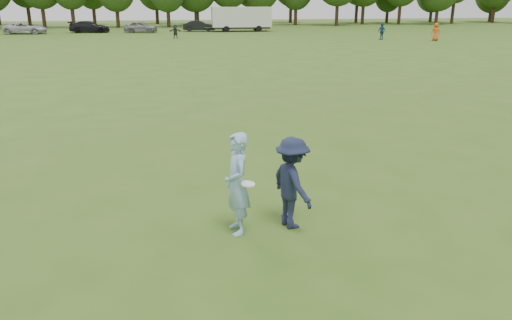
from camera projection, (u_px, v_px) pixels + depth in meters
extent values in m
plane|color=#365618|center=(272.00, 218.00, 10.29)|extent=(200.00, 200.00, 0.00)
imported|color=#88B2D3|center=(237.00, 184.00, 9.40)|extent=(0.57, 0.78, 1.98)
imported|color=#1A213A|center=(292.00, 183.00, 9.67)|extent=(1.00, 1.33, 1.82)
imported|color=navy|center=(382.00, 31.00, 54.37)|extent=(0.80, 1.11, 1.75)
imported|color=#C85317|center=(436.00, 32.00, 52.84)|extent=(0.99, 0.71, 1.88)
imported|color=#292929|center=(175.00, 32.00, 56.08)|extent=(1.43, 0.57, 1.51)
imported|color=silver|center=(25.00, 28.00, 63.05)|extent=(5.42, 2.94, 1.44)
imported|color=black|center=(89.00, 27.00, 65.42)|extent=(5.22, 2.39, 1.48)
imported|color=slate|center=(141.00, 27.00, 65.38)|extent=(4.48, 2.26, 1.46)
imported|color=black|center=(199.00, 26.00, 68.02)|extent=(4.49, 2.00, 1.43)
cone|color=orange|center=(398.00, 35.00, 58.81)|extent=(0.28, 0.28, 0.30)
cylinder|color=white|center=(248.00, 184.00, 9.19)|extent=(0.31, 0.32, 0.06)
cube|color=silver|center=(241.00, 17.00, 67.69)|extent=(8.00, 2.50, 2.60)
cube|color=black|center=(241.00, 28.00, 68.13)|extent=(7.60, 2.30, 0.25)
cylinder|color=black|center=(226.00, 29.00, 66.63)|extent=(0.80, 0.25, 0.80)
cylinder|color=black|center=(224.00, 28.00, 68.97)|extent=(0.80, 0.25, 0.80)
cylinder|color=black|center=(259.00, 29.00, 67.34)|extent=(0.80, 0.25, 0.80)
cylinder|color=black|center=(256.00, 28.00, 69.69)|extent=(0.80, 0.25, 0.80)
cube|color=#333333|center=(209.00, 28.00, 67.40)|extent=(1.20, 0.15, 0.12)
cylinder|color=#332114|center=(43.00, 15.00, 75.28)|extent=(0.56, 0.56, 3.71)
cylinder|color=#332114|center=(73.00, 16.00, 75.66)|extent=(0.56, 0.56, 3.46)
cylinder|color=#332114|center=(118.00, 17.00, 76.65)|extent=(0.56, 0.56, 3.14)
cylinder|color=#332114|center=(168.00, 17.00, 77.68)|extent=(0.56, 0.56, 3.01)
cylinder|color=#332114|center=(196.00, 16.00, 80.60)|extent=(0.56, 0.56, 3.23)
cylinder|color=#332114|center=(229.00, 14.00, 81.30)|extent=(0.56, 0.56, 3.77)
cylinder|color=#332114|center=(260.00, 15.00, 82.75)|extent=(0.56, 0.56, 3.33)
cylinder|color=#332114|center=(296.00, 15.00, 84.01)|extent=(0.56, 0.56, 3.22)
cylinder|color=#332114|center=(337.00, 13.00, 82.13)|extent=(0.56, 0.56, 4.15)
cylinder|color=#332114|center=(363.00, 12.00, 86.42)|extent=(0.56, 0.56, 3.95)
cylinder|color=#332114|center=(399.00, 13.00, 86.13)|extent=(0.56, 0.56, 3.90)
cylinder|color=#332114|center=(437.00, 15.00, 86.11)|extent=(0.56, 0.56, 3.16)
cylinder|color=#332114|center=(453.00, 11.00, 88.92)|extent=(0.56, 0.56, 4.29)
cylinder|color=#332114|center=(494.00, 12.00, 91.97)|extent=(0.56, 0.56, 3.68)
cylinder|color=#332114|center=(29.00, 14.00, 82.05)|extent=(0.56, 0.56, 3.61)
cylinder|color=#332114|center=(94.00, 15.00, 84.28)|extent=(0.56, 0.56, 3.29)
cylinder|color=#332114|center=(157.00, 14.00, 87.36)|extent=(0.56, 0.56, 3.28)
cylinder|color=#332114|center=(197.00, 15.00, 87.07)|extent=(0.56, 0.56, 3.11)
cylinder|color=#332114|center=(249.00, 13.00, 89.86)|extent=(0.56, 0.56, 3.50)
cylinder|color=#332114|center=(291.00, 12.00, 91.64)|extent=(0.56, 0.56, 3.80)
cylinder|color=#332114|center=(356.00, 12.00, 91.96)|extent=(0.56, 0.56, 3.84)
cylinder|color=#332114|center=(387.00, 16.00, 91.96)|extent=(0.56, 0.56, 2.58)
cylinder|color=#332114|center=(431.00, 15.00, 94.84)|extent=(0.56, 0.56, 2.62)
cylinder|color=#332114|center=(490.00, 15.00, 95.48)|extent=(0.56, 0.56, 2.54)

